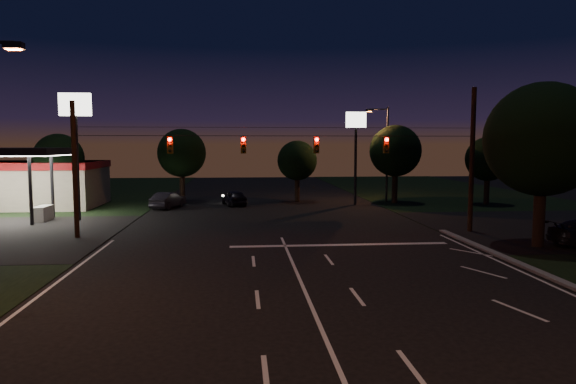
{
  "coord_description": "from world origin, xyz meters",
  "views": [
    {
      "loc": [
        -2.34,
        -15.82,
        5.48
      ],
      "look_at": [
        0.1,
        10.85,
        3.0
      ],
      "focal_mm": 32.0,
      "sensor_mm": 36.0,
      "label": 1
    }
  ],
  "objects": [
    {
      "name": "tree_far_c",
      "position": [
        3.02,
        33.1,
        3.9
      ],
      "size": [
        3.8,
        3.8,
        5.86
      ],
      "color": "black",
      "rests_on": "ground"
    },
    {
      "name": "ground",
      "position": [
        0.0,
        0.0,
        0.0
      ],
      "size": [
        140.0,
        140.0,
        0.0
      ],
      "primitive_type": "plane",
      "color": "black",
      "rests_on": "ground"
    },
    {
      "name": "tree_far_e",
      "position": [
        20.02,
        29.11,
        4.11
      ],
      "size": [
        4.0,
        4.0,
        6.18
      ],
      "color": "black",
      "rests_on": "ground"
    },
    {
      "name": "street_light_right_far",
      "position": [
        11.24,
        32.0,
        5.24
      ],
      "size": [
        2.2,
        0.35,
        9.0
      ],
      "color": "black",
      "rests_on": "ground"
    },
    {
      "name": "tree_right_near",
      "position": [
        13.53,
        10.17,
        5.68
      ],
      "size": [
        6.0,
        6.0,
        8.76
      ],
      "color": "black",
      "rests_on": "ground"
    },
    {
      "name": "pole_sign_left_near",
      "position": [
        -14.0,
        22.0,
        6.98
      ],
      "size": [
        2.2,
        0.3,
        9.1
      ],
      "color": "black",
      "rests_on": "ground"
    },
    {
      "name": "tree_far_a",
      "position": [
        -17.98,
        30.12,
        4.26
      ],
      "size": [
        4.2,
        4.2,
        6.42
      ],
      "color": "black",
      "rests_on": "ground"
    },
    {
      "name": "signal_span",
      "position": [
        -0.0,
        14.96,
        5.5
      ],
      "size": [
        24.0,
        0.4,
        1.56
      ],
      "color": "black",
      "rests_on": "ground"
    },
    {
      "name": "utility_pole_right",
      "position": [
        12.0,
        15.0,
        0.0
      ],
      "size": [
        0.3,
        0.3,
        9.0
      ],
      "primitive_type": "cylinder",
      "color": "black",
      "rests_on": "ground"
    },
    {
      "name": "car_oncoming_a",
      "position": [
        -2.99,
        30.58,
        0.69
      ],
      "size": [
        2.57,
        4.32,
        1.38
      ],
      "primitive_type": "imported",
      "rotation": [
        0.0,
        0.0,
        3.39
      ],
      "color": "black",
      "rests_on": "ground"
    },
    {
      "name": "gas_station",
      "position": [
        -21.86,
        30.39,
        2.38
      ],
      "size": [
        14.2,
        16.1,
        5.25
      ],
      "color": "gray",
      "rests_on": "ground"
    },
    {
      "name": "tree_far_d",
      "position": [
        12.02,
        31.13,
        4.83
      ],
      "size": [
        4.8,
        4.8,
        7.3
      ],
      "color": "black",
      "rests_on": "ground"
    },
    {
      "name": "car_oncoming_b",
      "position": [
        -8.64,
        28.86,
        0.7
      ],
      "size": [
        2.74,
        4.5,
        1.4
      ],
      "primitive_type": "imported",
      "rotation": [
        0.0,
        0.0,
        2.82
      ],
      "color": "black",
      "rests_on": "ground"
    },
    {
      "name": "utility_pole_left",
      "position": [
        -12.0,
        15.0,
        0.0
      ],
      "size": [
        0.28,
        0.28,
        8.0
      ],
      "primitive_type": "cylinder",
      "color": "black",
      "rests_on": "ground"
    },
    {
      "name": "pole_sign_right",
      "position": [
        8.0,
        30.0,
        6.24
      ],
      "size": [
        1.8,
        0.3,
        8.4
      ],
      "color": "black",
      "rests_on": "ground"
    },
    {
      "name": "stop_bar",
      "position": [
        3.0,
        11.5,
        0.01
      ],
      "size": [
        12.0,
        0.5,
        0.01
      ],
      "primitive_type": "cube",
      "color": "silver",
      "rests_on": "ground"
    },
    {
      "name": "tree_far_b",
      "position": [
        -7.98,
        34.13,
        4.61
      ],
      "size": [
        4.6,
        4.6,
        6.98
      ],
      "color": "black",
      "rests_on": "ground"
    }
  ]
}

